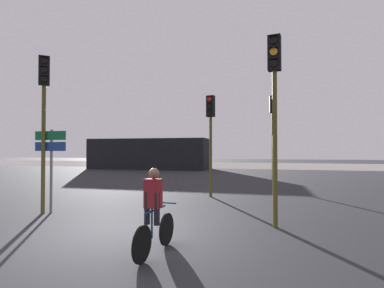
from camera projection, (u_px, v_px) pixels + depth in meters
name	position (u px, v px, depth m)	size (l,w,h in m)	color
ground_plane	(121.00, 233.00, 7.09)	(120.00, 120.00, 0.00)	#28282D
water_strip	(240.00, 165.00, 38.97)	(80.00, 16.00, 0.01)	#9E937F
distant_building	(149.00, 154.00, 31.35)	(12.35, 4.00, 3.13)	black
traffic_light_center	(211.00, 126.00, 12.61)	(0.37, 0.39, 4.26)	#4C4719
traffic_light_near_right	(275.00, 95.00, 7.61)	(0.35, 0.37, 4.89)	#4C4719
traffic_light_far_right	(273.00, 124.00, 15.57)	(0.35, 0.37, 4.80)	#4C4719
traffic_light_near_left	(44.00, 105.00, 9.30)	(0.41, 0.42, 4.89)	#4C4719
direction_sign_post	(51.00, 155.00, 9.32)	(1.10, 0.11, 2.60)	slate
cyclist	(154.00, 211.00, 5.60)	(0.46, 1.71, 1.62)	black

